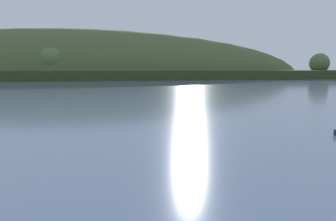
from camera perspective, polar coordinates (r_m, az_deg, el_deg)
far_shoreline_hill at (r=248.55m, az=-14.14°, el=4.98°), size 402.65×125.52×63.48m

